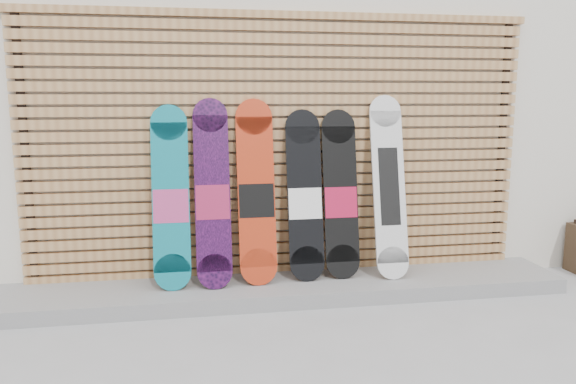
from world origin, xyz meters
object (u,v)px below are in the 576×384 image
snowboard_0 (171,198)px  snowboard_5 (389,186)px  snowboard_2 (256,193)px  snowboard_4 (341,195)px  snowboard_3 (305,196)px  snowboard_1 (212,194)px

snowboard_0 → snowboard_5: snowboard_5 is taller
snowboard_2 → snowboard_4: snowboard_2 is taller
snowboard_3 → snowboard_5: size_ratio=0.92×
snowboard_1 → snowboard_3: (0.75, 0.03, -0.05)m
snowboard_1 → snowboard_2: 0.35m
snowboard_0 → snowboard_1: (0.33, -0.01, 0.02)m
snowboard_0 → snowboard_2: bearing=0.5°
snowboard_2 → snowboard_3: bearing=2.2°
snowboard_1 → snowboard_3: 0.76m
snowboard_2 → snowboard_5: 1.11m
snowboard_0 → snowboard_5: (1.79, -0.01, 0.05)m
snowboard_1 → snowboard_0: bearing=178.0°
snowboard_5 → snowboard_2: bearing=179.1°
snowboard_2 → snowboard_4: size_ratio=1.07×
snowboard_1 → snowboard_5: size_ratio=0.98×
snowboard_0 → snowboard_4: snowboard_0 is taller
snowboard_0 → snowboard_4: bearing=1.2°
snowboard_5 → snowboard_3: bearing=177.3°
snowboard_4 → snowboard_1: bearing=-177.8°
snowboard_3 → snowboard_0: bearing=-178.8°
snowboard_0 → snowboard_2: snowboard_2 is taller
snowboard_1 → snowboard_4: 1.06m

